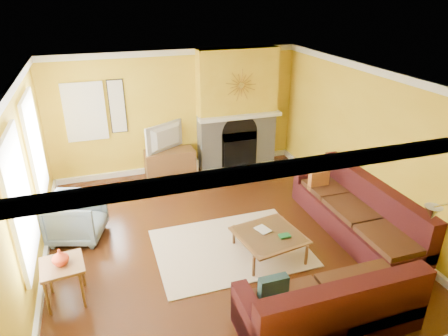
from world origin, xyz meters
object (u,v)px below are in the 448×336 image
object	(u,v)px
armchair	(77,218)
side_table	(65,282)
sectional_sofa	(308,232)
media_console	(170,163)
coffee_table	(269,244)

from	to	relation	value
armchair	side_table	size ratio (longest dim) A/B	1.43
sectional_sofa	media_console	bearing A→B (deg)	111.92
coffee_table	media_console	world-z (taller)	media_console
media_console	armchair	bearing A→B (deg)	-135.21
armchair	side_table	bearing A→B (deg)	-167.72
media_console	armchair	distance (m)	2.75
coffee_table	armchair	xyz separation A→B (m)	(-2.85, 1.43, 0.20)
sectional_sofa	side_table	distance (m)	3.55
side_table	armchair	bearing A→B (deg)	84.36
sectional_sofa	media_console	size ratio (longest dim) A/B	3.29
sectional_sofa	media_console	world-z (taller)	sectional_sofa
sectional_sofa	armchair	bearing A→B (deg)	153.91
sectional_sofa	armchair	world-z (taller)	sectional_sofa
sectional_sofa	armchair	xyz separation A→B (m)	(-3.40, 1.66, -0.06)
coffee_table	side_table	world-z (taller)	side_table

